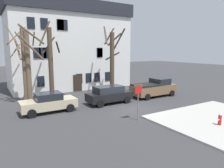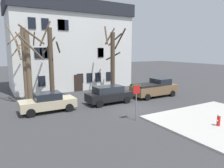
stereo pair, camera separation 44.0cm
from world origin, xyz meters
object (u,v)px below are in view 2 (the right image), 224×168
object	(u,v)px
tree_bare_end	(113,59)
pickup_truck_brown	(154,88)
car_beige_sedan	(48,102)
building_main	(70,46)
bicycle_leaning	(57,97)
fire_hydrant	(219,120)
tree_bare_far	(51,62)
street_sign_pole	(136,96)
tree_bare_mid	(28,65)
car_black_wagon	(109,94)
tree_bare_near	(24,62)

from	to	relation	value
tree_bare_end	pickup_truck_brown	xyz separation A→B (m)	(2.89, -4.21, -3.07)
pickup_truck_brown	car_beige_sedan	bearing A→B (deg)	179.44
building_main	car_beige_sedan	world-z (taller)	building_main
pickup_truck_brown	bicycle_leaning	world-z (taller)	pickup_truck_brown
building_main	fire_hydrant	xyz separation A→B (m)	(3.13, -20.32, -5.15)
tree_bare_end	bicycle_leaning	xyz separation A→B (m)	(-6.90, -0.42, -3.66)
bicycle_leaning	tree_bare_end	bearing A→B (deg)	3.46
building_main	tree_bare_far	bearing A→B (deg)	-123.13
tree_bare_far	street_sign_pole	world-z (taller)	tree_bare_far
tree_bare_far	pickup_truck_brown	distance (m)	11.41
tree_bare_mid	car_black_wagon	world-z (taller)	tree_bare_mid
tree_bare_mid	street_sign_pole	distance (m)	11.19
tree_bare_far	street_sign_pole	bearing A→B (deg)	-69.56
car_black_wagon	tree_bare_end	bearing A→B (deg)	55.35
car_beige_sedan	bicycle_leaning	world-z (taller)	car_beige_sedan
car_beige_sedan	pickup_truck_brown	bearing A→B (deg)	-0.56
car_beige_sedan	street_sign_pole	distance (m)	7.56
tree_bare_mid	tree_bare_end	bearing A→B (deg)	1.59
fire_hydrant	bicycle_leaning	distance (m)	14.95
tree_bare_end	car_beige_sedan	bearing A→B (deg)	-154.79
tree_bare_near	tree_bare_mid	size ratio (longest dim) A/B	1.02
building_main	car_black_wagon	xyz separation A→B (m)	(-0.08, -11.06, -4.80)
car_beige_sedan	fire_hydrant	world-z (taller)	car_beige_sedan
tree_bare_far	car_black_wagon	distance (m)	6.81
tree_bare_mid	fire_hydrant	xyz separation A→B (m)	(9.74, -13.28, -3.19)
tree_bare_mid	street_sign_pole	size ratio (longest dim) A/B	2.75
tree_bare_far	tree_bare_mid	bearing A→B (deg)	-172.20
pickup_truck_brown	fire_hydrant	distance (m)	9.71
tree_bare_mid	bicycle_leaning	world-z (taller)	tree_bare_mid
tree_bare_far	car_beige_sedan	world-z (taller)	tree_bare_far
tree_bare_far	tree_bare_end	bearing A→B (deg)	-0.32
tree_bare_far	bicycle_leaning	xyz separation A→B (m)	(0.37, -0.46, -3.53)
pickup_truck_brown	bicycle_leaning	distance (m)	10.52
pickup_truck_brown	tree_bare_far	bearing A→B (deg)	157.30
tree_bare_mid	car_beige_sedan	size ratio (longest dim) A/B	1.63
car_black_wagon	street_sign_pole	xyz separation A→B (m)	(-0.71, -5.35, 0.98)
building_main	street_sign_pole	xyz separation A→B (m)	(-0.79, -16.40, -3.81)
car_beige_sedan	car_black_wagon	xyz separation A→B (m)	(5.75, -0.19, 0.07)
tree_bare_near	street_sign_pole	distance (m)	11.61
tree_bare_end	fire_hydrant	distance (m)	13.99
tree_bare_mid	tree_bare_far	xyz separation A→B (m)	(2.22, 0.30, 0.16)
tree_bare_mid	pickup_truck_brown	distance (m)	13.29
tree_bare_end	street_sign_pole	bearing A→B (deg)	-110.86
street_sign_pole	bicycle_leaning	size ratio (longest dim) A/B	1.59
tree_bare_far	tree_bare_end	size ratio (longest dim) A/B	1.02
building_main	tree_bare_end	xyz separation A→B (m)	(2.88, -6.77, -1.66)
fire_hydrant	tree_bare_near	bearing A→B (deg)	126.83
tree_bare_end	car_black_wagon	xyz separation A→B (m)	(-2.96, -4.29, -3.14)
building_main	tree_bare_end	size ratio (longest dim) A/B	2.02
tree_bare_near	fire_hydrant	xyz separation A→B (m)	(10.11, -13.50, -3.45)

